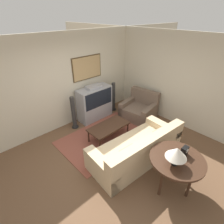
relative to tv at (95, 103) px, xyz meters
name	(u,v)px	position (x,y,z in m)	size (l,w,h in m)	color
ground_plane	(112,159)	(-0.91, -1.79, -0.55)	(12.00, 12.00, 0.00)	brown
wall_back	(61,84)	(-0.90, 0.34, 0.81)	(12.00, 0.10, 2.70)	beige
wall_right	(177,81)	(1.72, -1.79, 0.80)	(0.06, 12.00, 2.70)	beige
area_rug	(105,137)	(-0.47, -1.03, -0.54)	(2.48, 1.62, 0.01)	brown
tv	(95,103)	(0.00, 0.00, 0.00)	(1.12, 0.47, 1.15)	#9E9EA3
couch	(137,150)	(-0.47, -2.18, -0.26)	(2.32, 1.15, 0.82)	#CCB289
armchair	(139,110)	(1.09, -0.97, -0.27)	(1.08, 1.13, 0.88)	brown
coffee_table	(109,127)	(-0.41, -1.12, -0.18)	(1.14, 0.57, 0.41)	#3D2619
console_table	(177,161)	(-0.53, -3.16, 0.14)	(1.02, 1.02, 0.75)	#3D2619
table_lamp	(177,153)	(-0.70, -3.18, 0.48)	(0.37, 0.37, 0.37)	black
mantel_clock	(185,151)	(-0.35, -3.18, 0.30)	(0.15, 0.10, 0.18)	black
speaker_tower_left	(74,114)	(-0.82, -0.01, -0.06)	(0.21, 0.21, 1.02)	black
speaker_tower_right	(113,97)	(0.82, -0.01, -0.06)	(0.21, 0.21, 1.02)	black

